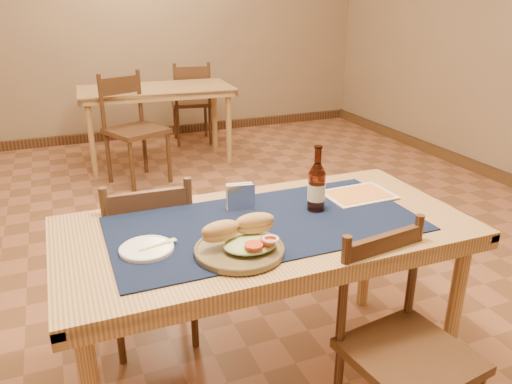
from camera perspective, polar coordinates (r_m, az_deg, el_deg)
name	(u,v)px	position (r m, az deg, el deg)	size (l,w,h in m)	color
room	(201,37)	(2.53, -6.26, 17.24)	(6.04, 7.04, 2.84)	#965E41
main_table	(265,243)	(1.99, 1.09, -5.86)	(1.60, 0.80, 0.75)	tan
placemat	(266,224)	(1.96, 1.10, -3.64)	(1.20, 0.60, 0.01)	#0F1838
baseboard	(211,279)	(2.96, -5.19, -9.83)	(6.00, 7.00, 0.10)	#4D331B
back_table	(156,96)	(5.07, -11.32, 10.75)	(1.50, 0.82, 0.75)	tan
chair_main_far	(149,257)	(2.39, -12.16, -7.26)	(0.42, 0.42, 0.87)	#4D331B
chair_main_near	(402,344)	(1.91, 16.36, -16.38)	(0.44, 0.44, 0.85)	#4D331B
chair_back_near	(133,127)	(4.55, -13.86, 7.19)	(0.59, 0.59, 0.97)	#4D331B
chair_back_far	(192,101)	(5.72, -7.36, 10.24)	(0.48, 0.48, 0.92)	#4D331B
sandwich_plate	(242,243)	(1.73, -1.65, -5.89)	(0.32, 0.32, 0.12)	brown
side_plate	(147,248)	(1.79, -12.40, -6.32)	(0.19, 0.19, 0.02)	white
fork	(161,244)	(1.80, -10.82, -5.84)	(0.14, 0.05, 0.00)	#9ADC79
beer_bottle	(317,187)	(2.05, 6.93, 0.59)	(0.07, 0.07, 0.28)	#4E1D0E
napkin_holder	(240,197)	(2.07, -1.79, -0.59)	(0.13, 0.07, 0.11)	silver
menu_card	(358,194)	(2.27, 11.63, -0.26)	(0.30, 0.22, 0.01)	#FFE2C0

